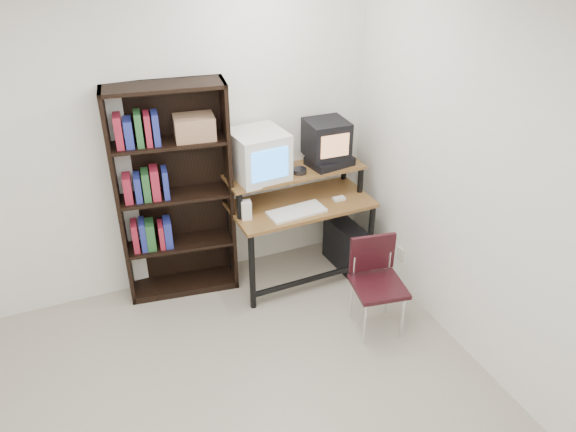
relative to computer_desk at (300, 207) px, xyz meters
name	(u,v)px	position (x,y,z in m)	size (l,w,h in m)	color
ceiling	(177,14)	(-1.25, -1.62, 1.91)	(4.00, 4.00, 0.01)	white
back_wall	(133,146)	(-1.25, 0.38, 0.61)	(4.00, 0.01, 2.60)	white
right_wall	(523,214)	(0.75, -1.62, 0.61)	(0.01, 4.00, 2.60)	white
computer_desk	(300,207)	(0.00, 0.00, 0.00)	(1.20, 0.62, 0.98)	brown
crt_monitor	(258,155)	(-0.32, 0.12, 0.48)	(0.45, 0.46, 0.39)	white
vcr	(330,162)	(0.31, 0.09, 0.32)	(0.36, 0.26, 0.08)	black
crt_tv	(327,139)	(0.30, 0.13, 0.52)	(0.34, 0.34, 0.31)	black
cd_spindle	(300,172)	(0.01, 0.04, 0.31)	(0.12, 0.12, 0.05)	#26262B
keyboard	(297,213)	(-0.10, -0.16, 0.05)	(0.47, 0.21, 0.04)	white
mousepad	(339,202)	(0.31, -0.11, 0.04)	(0.22, 0.18, 0.01)	black
mouse	(339,199)	(0.32, -0.10, 0.06)	(0.10, 0.06, 0.03)	white
desk_speaker	(246,211)	(-0.51, -0.09, 0.12)	(0.08, 0.07, 0.17)	white
pc_tower	(345,244)	(0.44, -0.03, -0.48)	(0.20, 0.45, 0.42)	black
school_chair	(376,276)	(0.26, -0.85, -0.23)	(0.43, 0.43, 0.75)	black
bookshelf	(174,191)	(-1.00, 0.24, 0.24)	(0.93, 0.42, 1.80)	black
wall_outlet	(400,254)	(0.74, -0.47, -0.39)	(0.02, 0.08, 0.12)	beige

